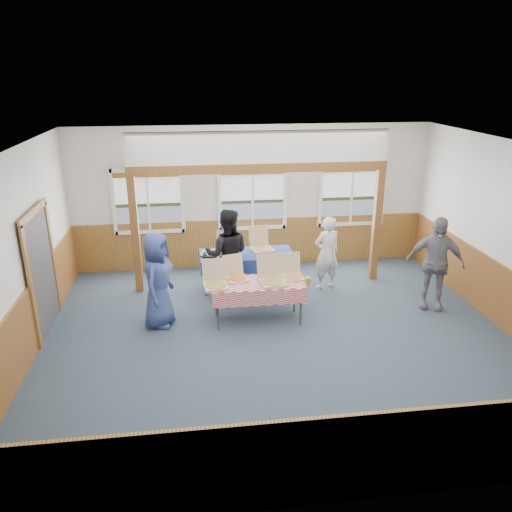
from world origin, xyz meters
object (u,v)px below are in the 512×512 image
Objects in this scene: woman_black at (227,254)px; table_left at (247,256)px; woman_white at (327,253)px; person_grey at (435,263)px; table_right at (258,286)px; man_blue at (158,280)px.

table_left is at bearing -127.60° from woman_black.
woman_white is 0.86× the size of person_grey.
table_right is at bearing 119.83° from woman_black.
table_left is at bearing -179.04° from person_grey.
table_left is at bearing -23.68° from woman_white.
woman_black reaches higher than person_grey.
man_blue is 5.11m from person_grey.
man_blue is (-1.72, -1.41, 0.16)m from table_left.
person_grey is at bearing -44.99° from table_left.
man_blue is (-1.75, 0.10, 0.16)m from table_right.
person_grey reaches higher than man_blue.
table_right is 1.05× the size of man_blue.
woman_black is at bearing 92.77° from table_right.
woman_black is at bearing -35.99° from man_blue.
table_right is 0.98× the size of woman_black.
man_blue is 0.95× the size of person_grey.
table_right is at bearing -76.44° from man_blue.
woman_black reaches higher than woman_white.
woman_white is (1.62, -0.25, 0.07)m from table_left.
man_blue reaches higher than table_right.
person_grey reaches higher than table_left.
person_grey reaches higher than woman_white.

